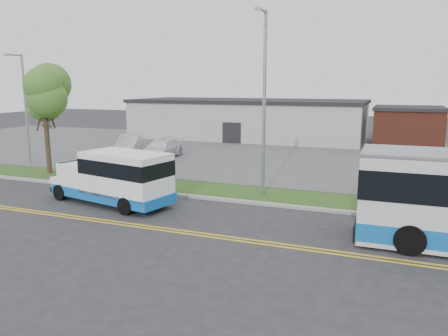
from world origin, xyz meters
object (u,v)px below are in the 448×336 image
at_px(tree_west, 44,97).
at_px(pedestrian, 116,162).
at_px(streetlight_near, 264,98).
at_px(streetlight_far, 25,105).
at_px(parked_car_b, 161,149).
at_px(parked_car_a, 129,144).
at_px(shuttle_bus, 116,176).

height_order(tree_west, pedestrian, tree_west).
relative_size(streetlight_near, streetlight_far, 1.19).
bearing_deg(streetlight_far, parked_car_b, 36.63).
height_order(streetlight_near, parked_car_a, streetlight_near).
bearing_deg(parked_car_a, streetlight_near, -55.96).
bearing_deg(shuttle_bus, streetlight_near, 45.18).
distance_m(streetlight_near, streetlight_far, 19.20).
bearing_deg(parked_car_b, streetlight_far, -146.17).
bearing_deg(parked_car_b, parked_car_a, 159.49).
relative_size(tree_west, streetlight_far, 0.86).
bearing_deg(streetlight_far, tree_west, -28.98).
bearing_deg(streetlight_near, pedestrian, 172.91).
distance_m(shuttle_bus, pedestrian, 6.69).
relative_size(streetlight_near, parked_car_a, 1.98).
bearing_deg(parked_car_a, parked_car_b, -40.28).
height_order(streetlight_far, pedestrian, streetlight_far).
distance_m(shuttle_bus, parked_car_a, 16.41).
xyz_separation_m(tree_west, streetlight_far, (-4.00, 2.22, -0.65)).
xyz_separation_m(streetlight_near, streetlight_far, (-19.00, 2.69, -0.76)).
relative_size(streetlight_far, parked_car_a, 1.67).
distance_m(streetlight_far, parked_car_a, 8.97).
relative_size(tree_west, parked_car_b, 1.35).
bearing_deg(pedestrian, streetlight_near, 166.11).
bearing_deg(parked_car_b, shuttle_bus, -72.48).
xyz_separation_m(streetlight_far, parked_car_a, (4.10, 7.13, -3.59)).
bearing_deg(streetlight_far, streetlight_near, -8.05).
relative_size(shuttle_bus, pedestrian, 3.91).
bearing_deg(shuttle_bus, streetlight_far, 163.48).
relative_size(shuttle_bus, parked_car_a, 1.52).
bearing_deg(streetlight_near, parked_car_a, 146.62).
height_order(shuttle_bus, parked_car_a, shuttle_bus).
xyz_separation_m(parked_car_a, parked_car_b, (3.84, -1.23, -0.05)).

